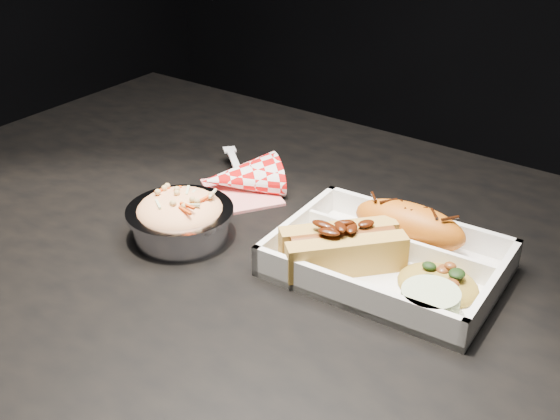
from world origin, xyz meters
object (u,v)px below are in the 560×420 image
(food_tray, at_px, (388,263))
(fried_pastry, at_px, (409,225))
(hotdog, at_px, (343,245))
(napkin_fork, at_px, (240,178))
(dining_table, at_px, (273,304))
(foil_coleslaw_cup, at_px, (180,216))

(food_tray, distance_m, fried_pastry, 0.06)
(hotdog, height_order, napkin_fork, napkin_fork)
(dining_table, distance_m, foil_coleslaw_cup, 0.17)
(foil_coleslaw_cup, bearing_deg, hotdog, 15.00)
(foil_coleslaw_cup, bearing_deg, food_tray, 18.74)
(fried_pastry, height_order, napkin_fork, napkin_fork)
(hotdog, bearing_deg, foil_coleslaw_cup, 147.39)
(food_tray, distance_m, foil_coleslaw_cup, 0.26)
(dining_table, xyz_separation_m, food_tray, (0.14, 0.03, 0.10))
(fried_pastry, relative_size, foil_coleslaw_cup, 1.06)
(food_tray, distance_m, hotdog, 0.06)
(dining_table, xyz_separation_m, fried_pastry, (0.14, 0.08, 0.12))
(fried_pastry, height_order, hotdog, hotdog)
(napkin_fork, bearing_deg, foil_coleslaw_cup, -39.75)
(food_tray, xyz_separation_m, napkin_fork, (-0.27, 0.06, 0.01))
(hotdog, distance_m, napkin_fork, 0.24)
(food_tray, bearing_deg, napkin_fork, 163.70)
(hotdog, relative_size, napkin_fork, 0.87)
(dining_table, relative_size, hotdog, 8.55)
(food_tray, bearing_deg, hotdog, -149.23)
(food_tray, bearing_deg, fried_pastry, 90.00)
(food_tray, relative_size, napkin_fork, 1.61)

